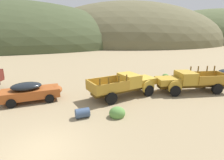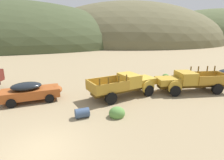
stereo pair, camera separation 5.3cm
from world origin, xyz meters
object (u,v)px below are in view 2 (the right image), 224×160
truck_mustard (186,81)px  oil_drum_tipped (82,113)px  car_oxide_orange (32,91)px  truck_faded_yellow (128,84)px

truck_mustard → oil_drum_tipped: 10.09m
truck_mustard → car_oxide_orange: bearing=1.9°
car_oxide_orange → truck_faded_yellow: (7.78, -0.25, 0.19)m
oil_drum_tipped → car_oxide_orange: bearing=135.6°
oil_drum_tipped → truck_faded_yellow: bearing=40.1°
truck_mustard → oil_drum_tipped: (-9.53, -3.24, -0.69)m
truck_faded_yellow → truck_mustard: size_ratio=0.96×
car_oxide_orange → oil_drum_tipped: (3.73, -3.66, -0.50)m
car_oxide_orange → truck_mustard: size_ratio=0.73×
truck_faded_yellow → oil_drum_tipped: (-4.05, -3.41, -0.69)m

